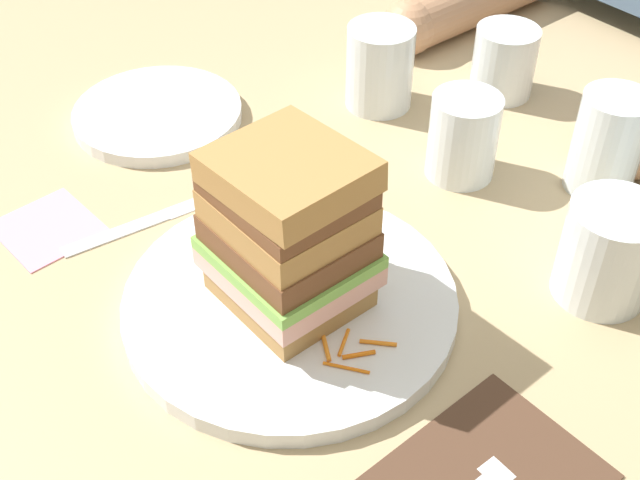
# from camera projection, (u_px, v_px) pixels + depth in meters

# --- Properties ---
(ground_plane) EXTENTS (3.00, 3.00, 0.00)m
(ground_plane) POSITION_uv_depth(u_px,v_px,m) (319.00, 307.00, 0.65)
(ground_plane) COLOR tan
(main_plate) EXTENTS (0.26, 0.26, 0.01)m
(main_plate) POSITION_uv_depth(u_px,v_px,m) (290.00, 302.00, 0.64)
(main_plate) COLOR white
(main_plate) RESTS_ON ground_plane
(sandwich) EXTENTS (0.11, 0.10, 0.13)m
(sandwich) POSITION_uv_depth(u_px,v_px,m) (288.00, 232.00, 0.60)
(sandwich) COLOR #A87A42
(sandwich) RESTS_ON main_plate
(carrot_shred_0) EXTENTS (0.02, 0.02, 0.00)m
(carrot_shred_0) POSITION_uv_depth(u_px,v_px,m) (228.00, 251.00, 0.67)
(carrot_shred_0) COLOR orange
(carrot_shred_0) RESTS_ON main_plate
(carrot_shred_1) EXTENTS (0.03, 0.01, 0.00)m
(carrot_shred_1) POSITION_uv_depth(u_px,v_px,m) (225.00, 242.00, 0.68)
(carrot_shred_1) COLOR orange
(carrot_shred_1) RESTS_ON main_plate
(carrot_shred_2) EXTENTS (0.02, 0.01, 0.00)m
(carrot_shred_2) POSITION_uv_depth(u_px,v_px,m) (233.00, 231.00, 0.69)
(carrot_shred_2) COLOR orange
(carrot_shred_2) RESTS_ON main_plate
(carrot_shred_3) EXTENTS (0.02, 0.01, 0.00)m
(carrot_shred_3) POSITION_uv_depth(u_px,v_px,m) (255.00, 244.00, 0.68)
(carrot_shred_3) COLOR orange
(carrot_shred_3) RESTS_ON main_plate
(carrot_shred_4) EXTENTS (0.03, 0.03, 0.00)m
(carrot_shred_4) POSITION_uv_depth(u_px,v_px,m) (253.00, 256.00, 0.67)
(carrot_shred_4) COLOR orange
(carrot_shred_4) RESTS_ON main_plate
(carrot_shred_5) EXTENTS (0.01, 0.02, 0.00)m
(carrot_shred_5) POSITION_uv_depth(u_px,v_px,m) (359.00, 355.00, 0.59)
(carrot_shred_5) COLOR orange
(carrot_shred_5) RESTS_ON main_plate
(carrot_shred_6) EXTENTS (0.03, 0.02, 0.00)m
(carrot_shred_6) POSITION_uv_depth(u_px,v_px,m) (346.00, 368.00, 0.58)
(carrot_shred_6) COLOR orange
(carrot_shred_6) RESTS_ON main_plate
(carrot_shred_7) EXTENTS (0.02, 0.02, 0.00)m
(carrot_shred_7) POSITION_uv_depth(u_px,v_px,m) (373.00, 346.00, 0.60)
(carrot_shred_7) COLOR orange
(carrot_shred_7) RESTS_ON main_plate
(carrot_shred_8) EXTENTS (0.02, 0.02, 0.00)m
(carrot_shred_8) POSITION_uv_depth(u_px,v_px,m) (344.00, 342.00, 0.60)
(carrot_shred_8) COLOR orange
(carrot_shred_8) RESTS_ON main_plate
(carrot_shred_9) EXTENTS (0.03, 0.02, 0.00)m
(carrot_shred_9) POSITION_uv_depth(u_px,v_px,m) (325.00, 345.00, 0.60)
(carrot_shred_9) COLOR orange
(carrot_shred_9) RESTS_ON main_plate
(napkin_dark) EXTENTS (0.11, 0.14, 0.00)m
(napkin_dark) POSITION_uv_depth(u_px,v_px,m) (488.00, 480.00, 0.53)
(napkin_dark) COLOR #4C3323
(napkin_dark) RESTS_ON ground_plane
(knife) EXTENTS (0.04, 0.20, 0.00)m
(knife) POSITION_uv_depth(u_px,v_px,m) (165.00, 214.00, 0.73)
(knife) COLOR silver
(knife) RESTS_ON ground_plane
(juice_glass) EXTENTS (0.07, 0.07, 0.08)m
(juice_glass) POSITION_uv_depth(u_px,v_px,m) (607.00, 257.00, 0.64)
(juice_glass) COLOR white
(juice_glass) RESTS_ON ground_plane
(empty_tumbler_0) EXTENTS (0.07, 0.07, 0.07)m
(empty_tumbler_0) POSITION_uv_depth(u_px,v_px,m) (504.00, 62.00, 0.86)
(empty_tumbler_0) COLOR silver
(empty_tumbler_0) RESTS_ON ground_plane
(empty_tumbler_1) EXTENTS (0.07, 0.07, 0.09)m
(empty_tumbler_1) POSITION_uv_depth(u_px,v_px,m) (380.00, 67.00, 0.84)
(empty_tumbler_1) COLOR silver
(empty_tumbler_1) RESTS_ON ground_plane
(empty_tumbler_2) EXTENTS (0.06, 0.06, 0.09)m
(empty_tumbler_2) POSITION_uv_depth(u_px,v_px,m) (608.00, 143.00, 0.73)
(empty_tumbler_2) COLOR silver
(empty_tumbler_2) RESTS_ON ground_plane
(empty_tumbler_3) EXTENTS (0.06, 0.06, 0.08)m
(empty_tumbler_3) POSITION_uv_depth(u_px,v_px,m) (463.00, 137.00, 0.76)
(empty_tumbler_3) COLOR silver
(empty_tumbler_3) RESTS_ON ground_plane
(side_plate) EXTENTS (0.17, 0.17, 0.01)m
(side_plate) POSITION_uv_depth(u_px,v_px,m) (158.00, 114.00, 0.84)
(side_plate) COLOR white
(side_plate) RESTS_ON ground_plane
(napkin_pink) EXTENTS (0.09, 0.08, 0.00)m
(napkin_pink) POSITION_uv_depth(u_px,v_px,m) (48.00, 228.00, 0.72)
(napkin_pink) COLOR pink
(napkin_pink) RESTS_ON ground_plane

